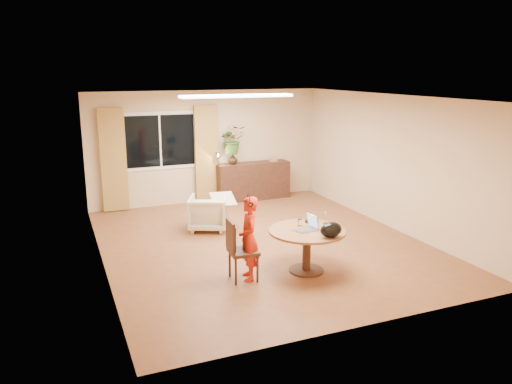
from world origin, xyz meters
TOP-DOWN VIEW (x-y plane):
  - floor at (0.00, 0.00)m, footprint 6.50×6.50m
  - ceiling at (0.00, 0.00)m, footprint 6.50×6.50m
  - wall_back at (0.00, 3.25)m, footprint 5.50×0.00m
  - wall_left at (-2.75, 0.00)m, footprint 0.00×6.50m
  - wall_right at (2.75, 0.00)m, footprint 0.00×6.50m
  - window at (-1.10, 3.23)m, footprint 1.70×0.03m
  - curtain_left at (-2.15, 3.15)m, footprint 0.55×0.08m
  - curtain_right at (-0.05, 3.15)m, footprint 0.55×0.08m
  - ceiling_panel at (0.00, 1.20)m, footprint 2.20×0.35m
  - dining_table at (0.15, -1.46)m, footprint 1.18×1.18m
  - dining_chair at (-0.87, -1.38)m, footprint 0.48×0.44m
  - child at (-0.79, -1.38)m, footprint 0.51×0.38m
  - laptop at (0.11, -1.46)m, footprint 0.39×0.31m
  - tumbler at (0.14, -1.22)m, footprint 0.08×0.08m
  - wine_glass at (0.57, -1.28)m, footprint 0.09×0.09m
  - pot_lid at (0.40, -1.12)m, footprint 0.25×0.25m
  - handbag at (0.30, -1.89)m, footprint 0.37×0.25m
  - armchair at (-0.65, 1.13)m, footprint 0.95×0.96m
  - throw at (-0.37, 1.04)m, footprint 0.51×0.60m
  - sideboard at (1.05, 3.01)m, footprint 1.78×0.44m
  - vase at (0.54, 3.01)m, footprint 0.27×0.27m
  - bouquet at (0.53, 3.01)m, footprint 0.61×0.54m
  - book_stack at (1.58, 3.01)m, footprint 0.22×0.18m
  - desk_lamp at (0.16, 2.96)m, footprint 0.15×0.15m

SIDE VIEW (x-z plane):
  - floor at x=0.00m, z-range 0.00..0.00m
  - armchair at x=-0.65m, z-range 0.00..0.67m
  - sideboard at x=1.05m, z-range 0.00..0.89m
  - dining_chair at x=-0.87m, z-range 0.00..0.94m
  - dining_table at x=0.15m, z-range 0.19..0.86m
  - child at x=-0.79m, z-range 0.00..1.26m
  - throw at x=-0.37m, z-range 0.67..0.70m
  - pot_lid at x=0.40m, z-range 0.67..0.71m
  - tumbler at x=0.14m, z-range 0.67..0.77m
  - wine_glass at x=0.57m, z-range 0.67..0.88m
  - handbag at x=0.30m, z-range 0.67..0.90m
  - laptop at x=0.11m, z-range 0.67..0.90m
  - book_stack at x=1.58m, z-range 0.89..0.97m
  - vase at x=0.54m, z-range 0.89..1.14m
  - desk_lamp at x=0.16m, z-range 0.89..1.21m
  - curtain_left at x=-2.15m, z-range 0.02..2.27m
  - curtain_right at x=-0.05m, z-range 0.02..2.27m
  - wall_back at x=0.00m, z-range -1.45..4.05m
  - wall_left at x=-2.75m, z-range -1.95..4.55m
  - wall_right at x=2.75m, z-range -1.95..4.55m
  - bouquet at x=0.53m, z-range 1.14..1.80m
  - window at x=-1.10m, z-range 0.85..2.15m
  - ceiling_panel at x=0.00m, z-range 2.54..2.59m
  - ceiling at x=0.00m, z-range 2.60..2.60m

